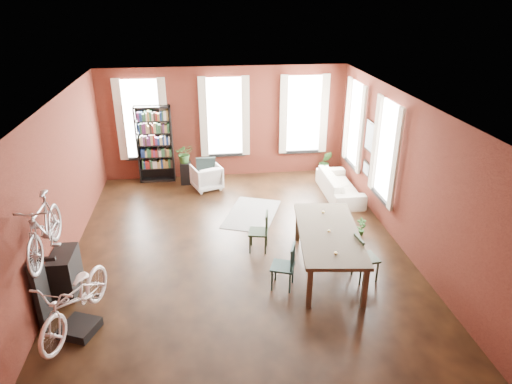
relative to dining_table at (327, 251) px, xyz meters
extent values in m
plane|color=black|center=(-1.67, 0.82, -0.43)|extent=(9.00, 9.00, 0.00)
cube|color=silver|center=(-1.67, 0.82, 2.77)|extent=(7.00, 9.00, 0.04)
cube|color=#481812|center=(-1.67, 5.32, 1.17)|extent=(7.00, 0.04, 3.20)
cube|color=#481812|center=(-1.67, -3.68, 1.17)|extent=(7.00, 0.04, 3.20)
cube|color=#481812|center=(-5.17, 0.82, 1.17)|extent=(0.04, 9.00, 3.20)
cube|color=#481812|center=(1.83, 0.82, 1.17)|extent=(0.04, 9.00, 3.20)
cube|color=white|center=(-3.97, 5.29, 1.37)|extent=(1.00, 0.04, 2.20)
cube|color=#BCAE97|center=(-3.97, 5.22, 1.37)|extent=(1.40, 0.06, 2.30)
cube|color=white|center=(-1.67, 5.29, 1.37)|extent=(1.00, 0.04, 2.20)
cube|color=#BCAE97|center=(-1.67, 5.22, 1.37)|extent=(1.40, 0.06, 2.30)
cube|color=white|center=(0.63, 5.29, 1.37)|extent=(1.00, 0.04, 2.20)
cube|color=#BCAE97|center=(0.63, 5.22, 1.37)|extent=(1.40, 0.06, 2.30)
cube|color=white|center=(1.80, 1.82, 1.37)|extent=(0.04, 1.00, 2.20)
cube|color=#BCAE97|center=(1.73, 1.82, 1.37)|extent=(0.06, 1.40, 2.30)
cube|color=white|center=(1.80, 4.02, 1.37)|extent=(0.04, 1.00, 2.20)
cube|color=#BCAE97|center=(1.73, 4.02, 1.37)|extent=(0.06, 1.40, 2.30)
cube|color=black|center=(1.79, 2.92, 1.37)|extent=(0.04, 0.55, 0.75)
cube|color=black|center=(1.79, 2.92, 0.52)|extent=(0.04, 0.45, 0.35)
cube|color=#443929|center=(0.00, 0.00, 0.00)|extent=(1.45, 2.65, 0.86)
cube|color=#1C3D3C|center=(-0.97, -0.45, 0.02)|extent=(0.53, 0.53, 0.90)
cube|color=black|center=(-1.25, 0.92, 0.01)|extent=(0.48, 0.48, 0.88)
cube|color=#1F2E1B|center=(0.65, -0.38, 0.03)|extent=(0.48, 0.48, 0.92)
cube|color=#183135|center=(0.58, 0.56, -0.02)|extent=(0.48, 0.48, 0.82)
cube|color=black|center=(-3.67, 5.12, 0.67)|extent=(1.00, 0.32, 2.20)
imported|color=silver|center=(-2.27, 4.34, -0.05)|extent=(0.93, 0.90, 0.76)
imported|color=beige|center=(1.28, 3.42, -0.02)|extent=(0.61, 2.08, 0.81)
cube|color=black|center=(-1.20, 2.61, -0.42)|extent=(1.69, 2.09, 0.01)
cube|color=black|center=(-4.49, -1.28, -0.35)|extent=(0.70, 0.70, 0.16)
cube|color=black|center=(-5.07, -0.98, 0.22)|extent=(0.16, 0.60, 1.30)
cube|color=black|center=(-4.95, -0.08, -0.03)|extent=(0.40, 0.80, 0.80)
cube|color=black|center=(-2.84, 4.79, -0.12)|extent=(0.32, 0.32, 0.63)
imported|color=#285421|center=(1.32, 5.07, -0.27)|extent=(0.52, 0.77, 0.32)
imported|color=#2B6026|center=(1.15, 1.26, -0.35)|extent=(0.26, 0.44, 0.15)
imported|color=silver|center=(-4.46, -1.28, 0.70)|extent=(0.95, 1.18, 1.95)
imported|color=#A5A8AD|center=(-4.82, -0.98, 1.70)|extent=(0.47, 1.00, 1.66)
imported|color=#2F5F26|center=(-2.85, 4.81, 0.41)|extent=(0.53, 0.58, 0.43)
camera|label=1|loc=(-2.34, -7.47, 4.74)|focal=32.00mm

